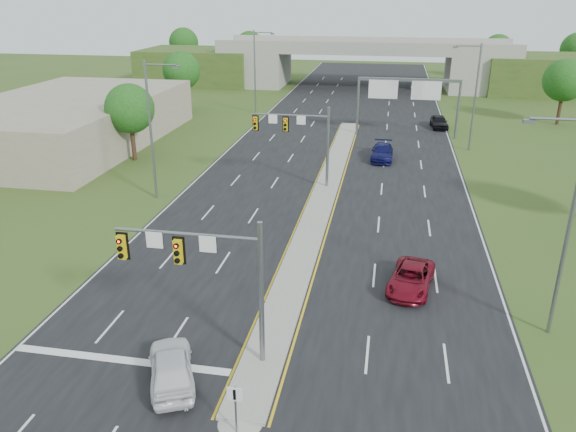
{
  "coord_description": "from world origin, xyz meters",
  "views": [
    {
      "loc": [
        5.01,
        -20.8,
        15.88
      ],
      "look_at": [
        -0.77,
        10.63,
        3.0
      ],
      "focal_mm": 35.0,
      "sensor_mm": 36.0,
      "label": 1
    }
  ],
  "objects_px": {
    "signal_mast_near": "(209,268)",
    "car_white": "(171,366)",
    "car_far_a": "(411,278)",
    "sign_gantry": "(407,91)",
    "overpass": "(364,67)",
    "car_far_c": "(439,122)",
    "keep_right_sign": "(235,402)",
    "signal_mast_far": "(301,133)",
    "car_far_b": "(382,152)"
  },
  "relations": [
    {
      "from": "overpass",
      "to": "car_far_b",
      "type": "relative_size",
      "value": 15.43
    },
    {
      "from": "car_far_c",
      "to": "car_far_a",
      "type": "bearing_deg",
      "value": -101.41
    },
    {
      "from": "signal_mast_far",
      "to": "keep_right_sign",
      "type": "distance_m",
      "value": 29.71
    },
    {
      "from": "signal_mast_near",
      "to": "car_far_a",
      "type": "relative_size",
      "value": 1.45
    },
    {
      "from": "car_white",
      "to": "car_far_b",
      "type": "height_order",
      "value": "car_white"
    },
    {
      "from": "car_far_a",
      "to": "car_far_c",
      "type": "height_order",
      "value": "car_far_c"
    },
    {
      "from": "keep_right_sign",
      "to": "car_far_a",
      "type": "height_order",
      "value": "keep_right_sign"
    },
    {
      "from": "signal_mast_near",
      "to": "car_white",
      "type": "bearing_deg",
      "value": -123.84
    },
    {
      "from": "signal_mast_near",
      "to": "car_far_c",
      "type": "xyz_separation_m",
      "value": [
        13.26,
        50.13,
        -3.94
      ]
    },
    {
      "from": "overpass",
      "to": "car_white",
      "type": "relative_size",
      "value": 17.36
    },
    {
      "from": "signal_mast_far",
      "to": "car_white",
      "type": "height_order",
      "value": "signal_mast_far"
    },
    {
      "from": "signal_mast_far",
      "to": "car_far_b",
      "type": "bearing_deg",
      "value": 55.45
    },
    {
      "from": "signal_mast_near",
      "to": "signal_mast_far",
      "type": "bearing_deg",
      "value": 90.0
    },
    {
      "from": "overpass",
      "to": "car_white",
      "type": "xyz_separation_m",
      "value": [
        -3.57,
        -82.02,
        -2.75
      ]
    },
    {
      "from": "car_far_a",
      "to": "car_far_c",
      "type": "distance_m",
      "value": 42.06
    },
    {
      "from": "overpass",
      "to": "signal_mast_near",
      "type": "bearing_deg",
      "value": -91.62
    },
    {
      "from": "signal_mast_near",
      "to": "overpass",
      "type": "xyz_separation_m",
      "value": [
        2.26,
        80.07,
        -1.17
      ]
    },
    {
      "from": "overpass",
      "to": "car_far_b",
      "type": "height_order",
      "value": "overpass"
    },
    {
      "from": "signal_mast_far",
      "to": "keep_right_sign",
      "type": "xyz_separation_m",
      "value": [
        2.26,
        -29.45,
        -3.21
      ]
    },
    {
      "from": "signal_mast_near",
      "to": "keep_right_sign",
      "type": "xyz_separation_m",
      "value": [
        2.26,
        -4.45,
        -3.21
      ]
    },
    {
      "from": "sign_gantry",
      "to": "car_far_c",
      "type": "xyz_separation_m",
      "value": [
        4.32,
        5.14,
        -4.45
      ]
    },
    {
      "from": "signal_mast_far",
      "to": "car_far_a",
      "type": "bearing_deg",
      "value": -61.56
    },
    {
      "from": "overpass",
      "to": "car_far_a",
      "type": "relative_size",
      "value": 16.59
    },
    {
      "from": "car_far_a",
      "to": "signal_mast_near",
      "type": "bearing_deg",
      "value": -127.08
    },
    {
      "from": "signal_mast_far",
      "to": "overpass",
      "type": "xyz_separation_m",
      "value": [
        2.26,
        55.07,
        -1.17
      ]
    },
    {
      "from": "signal_mast_far",
      "to": "signal_mast_near",
      "type": "bearing_deg",
      "value": -90.0
    },
    {
      "from": "signal_mast_far",
      "to": "car_far_c",
      "type": "bearing_deg",
      "value": 62.18
    },
    {
      "from": "car_white",
      "to": "car_far_a",
      "type": "height_order",
      "value": "car_white"
    },
    {
      "from": "signal_mast_far",
      "to": "overpass",
      "type": "distance_m",
      "value": 55.13
    },
    {
      "from": "signal_mast_near",
      "to": "car_far_b",
      "type": "distance_m",
      "value": 35.61
    },
    {
      "from": "overpass",
      "to": "car_far_a",
      "type": "height_order",
      "value": "overpass"
    },
    {
      "from": "keep_right_sign",
      "to": "car_far_b",
      "type": "relative_size",
      "value": 0.42
    },
    {
      "from": "signal_mast_near",
      "to": "overpass",
      "type": "bearing_deg",
      "value": 88.38
    },
    {
      "from": "signal_mast_near",
      "to": "signal_mast_far",
      "type": "relative_size",
      "value": 1.0
    },
    {
      "from": "keep_right_sign",
      "to": "car_far_c",
      "type": "bearing_deg",
      "value": 78.61
    },
    {
      "from": "car_far_b",
      "to": "car_far_c",
      "type": "bearing_deg",
      "value": 67.87
    },
    {
      "from": "car_far_a",
      "to": "car_far_b",
      "type": "relative_size",
      "value": 0.93
    },
    {
      "from": "sign_gantry",
      "to": "car_white",
      "type": "xyz_separation_m",
      "value": [
        -10.25,
        -46.94,
        -4.43
      ]
    },
    {
      "from": "car_far_a",
      "to": "car_far_c",
      "type": "bearing_deg",
      "value": 94.69
    },
    {
      "from": "sign_gantry",
      "to": "signal_mast_far",
      "type": "bearing_deg",
      "value": -114.11
    },
    {
      "from": "keep_right_sign",
      "to": "signal_mast_far",
      "type": "bearing_deg",
      "value": 94.39
    },
    {
      "from": "sign_gantry",
      "to": "car_far_b",
      "type": "distance_m",
      "value": 11.4
    },
    {
      "from": "signal_mast_near",
      "to": "signal_mast_far",
      "type": "xyz_separation_m",
      "value": [
        0.0,
        25.0,
        0.0
      ]
    },
    {
      "from": "signal_mast_near",
      "to": "car_far_b",
      "type": "xyz_separation_m",
      "value": [
        6.71,
        34.74,
        -3.95
      ]
    },
    {
      "from": "sign_gantry",
      "to": "car_far_c",
      "type": "distance_m",
      "value": 8.05
    },
    {
      "from": "signal_mast_near",
      "to": "overpass",
      "type": "distance_m",
      "value": 80.11
    },
    {
      "from": "car_white",
      "to": "car_far_c",
      "type": "height_order",
      "value": "car_white"
    },
    {
      "from": "signal_mast_near",
      "to": "signal_mast_far",
      "type": "height_order",
      "value": "same"
    },
    {
      "from": "keep_right_sign",
      "to": "sign_gantry",
      "type": "relative_size",
      "value": 0.19
    },
    {
      "from": "signal_mast_far",
      "to": "car_far_c",
      "type": "distance_m",
      "value": 28.69
    }
  ]
}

